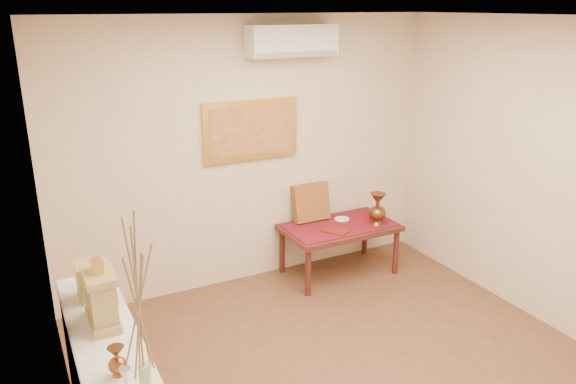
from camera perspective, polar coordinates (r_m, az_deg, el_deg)
ceiling at (r=3.53m, az=11.09°, el=16.93°), size 4.50×4.50×0.00m
wall_back at (r=5.67m, az=-3.82°, el=3.88°), size 4.00×0.02×2.70m
wall_left at (r=3.14m, az=-21.46°, el=-9.94°), size 0.02×4.50×2.70m
white_vase at (r=2.34m, az=-14.67°, el=-14.46°), size 0.21×0.21×1.09m
brass_urn_small at (r=3.08m, az=-17.03°, el=-15.74°), size 0.10×0.10×0.21m
table_cloth at (r=5.98m, az=5.27°, el=-3.38°), size 1.14×0.59×0.01m
brass_urn_tall at (r=5.98m, az=9.09°, el=-1.36°), size 0.19×0.19×0.42m
plate at (r=6.13m, az=5.49°, el=-2.75°), size 0.16×0.16×0.01m
menu at (r=5.81m, az=4.87°, el=-3.93°), size 0.28×0.31×0.01m
cushion at (r=6.03m, az=2.32°, el=-1.04°), size 0.40×0.18×0.42m
mantel_clock at (r=3.52m, az=-18.45°, el=-10.02°), size 0.17×0.36×0.41m
wooden_chest at (r=3.85m, az=-19.48°, el=-8.42°), size 0.16×0.21×0.24m
low_table at (r=6.01m, az=5.25°, el=-3.99°), size 1.20×0.70×0.55m
painting at (r=5.58m, az=-3.76°, el=6.30°), size 1.00×0.06×0.60m
ac_unit at (r=5.55m, az=0.42°, el=15.11°), size 0.90×0.25×0.30m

